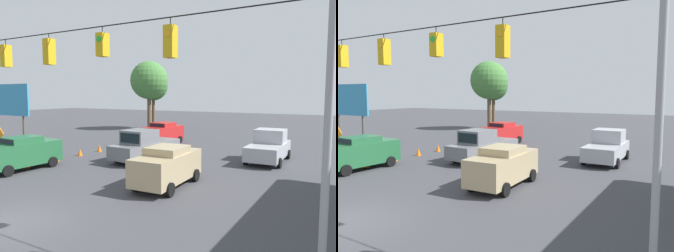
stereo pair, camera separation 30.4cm
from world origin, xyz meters
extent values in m
plane|color=#3D3D42|center=(0.00, 0.00, 0.00)|extent=(140.00, 140.00, 0.00)
cylinder|color=#939399|center=(-9.72, -1.97, 3.80)|extent=(0.20, 0.20, 7.59)
cylinder|color=black|center=(0.00, -1.97, 6.79)|extent=(19.44, 0.04, 0.04)
cube|color=gold|center=(-5.33, -1.97, 6.07)|extent=(0.32, 0.36, 0.96)
cylinder|color=black|center=(-5.33, -1.97, 6.67)|extent=(0.03, 0.03, 0.24)
cylinder|color=orange|center=(-5.33, -1.78, 6.28)|extent=(0.20, 0.02, 0.20)
cube|color=gold|center=(-2.67, -1.97, 6.17)|extent=(0.32, 0.36, 0.79)
cylinder|color=black|center=(-2.67, -1.97, 6.67)|extent=(0.03, 0.03, 0.22)
cylinder|color=green|center=(-2.67, -1.78, 6.35)|extent=(0.20, 0.02, 0.20)
cube|color=gold|center=(0.00, -1.97, 6.10)|extent=(0.32, 0.36, 0.98)
cylinder|color=black|center=(0.00, -1.97, 6.69)|extent=(0.03, 0.03, 0.19)
cylinder|color=orange|center=(0.00, -1.78, 6.32)|extent=(0.20, 0.02, 0.20)
cube|color=gold|center=(2.67, -1.97, 6.09)|extent=(0.32, 0.36, 0.92)
cylinder|color=black|center=(2.67, -1.97, 6.67)|extent=(0.03, 0.03, 0.23)
cylinder|color=orange|center=(2.67, -1.78, 6.30)|extent=(0.20, 0.02, 0.20)
cube|color=tan|center=(-2.41, -6.78, 0.96)|extent=(1.98, 4.52, 1.29)
cube|color=tan|center=(-2.41, -6.78, 1.79)|extent=(1.73, 2.03, 0.36)
cube|color=black|center=(-2.37, -7.77, 1.79)|extent=(1.44, 0.08, 0.25)
cylinder|color=black|center=(-3.25, -8.27, 0.32)|extent=(0.25, 0.65, 0.64)
cylinder|color=black|center=(-1.46, -8.19, 0.32)|extent=(0.25, 0.65, 0.64)
cylinder|color=black|center=(-3.37, -5.38, 0.32)|extent=(0.25, 0.65, 0.64)
cylinder|color=black|center=(-1.58, -5.30, 0.32)|extent=(0.25, 0.65, 0.64)
cube|color=#A8AAB2|center=(-5.32, -15.18, 0.77)|extent=(2.14, 5.11, 0.90)
cube|color=#A8AAB2|center=(-5.31, -15.79, 1.67)|extent=(1.92, 1.86, 0.90)
cube|color=black|center=(-5.30, -16.72, 1.67)|extent=(1.64, 0.05, 0.63)
cylinder|color=black|center=(-6.32, -16.85, 0.32)|extent=(0.23, 0.64, 0.64)
cylinder|color=black|center=(-4.27, -16.82, 0.32)|extent=(0.23, 0.64, 0.64)
cylinder|color=black|center=(-6.38, -13.55, 0.32)|extent=(0.23, 0.64, 0.64)
cylinder|color=black|center=(-4.32, -13.52, 0.32)|extent=(0.23, 0.64, 0.64)
cube|color=slate|center=(2.11, -11.67, 0.77)|extent=(2.41, 5.72, 0.90)
cube|color=slate|center=(2.16, -11.00, 1.67)|extent=(1.97, 2.14, 0.90)
cube|color=black|center=(2.24, -9.99, 1.67)|extent=(1.58, 0.14, 0.63)
cylinder|color=black|center=(3.24, -9.94, 0.32)|extent=(0.27, 0.66, 0.64)
cylinder|color=black|center=(1.26, -9.79, 0.32)|extent=(0.27, 0.66, 0.64)
cylinder|color=black|center=(2.95, -13.56, 0.32)|extent=(0.27, 0.66, 0.64)
cylinder|color=black|center=(0.98, -13.40, 0.32)|extent=(0.27, 0.66, 0.64)
cube|color=#236038|center=(6.77, -5.49, 0.97)|extent=(1.94, 4.55, 1.30)
cube|color=#236038|center=(6.77, -5.49, 1.80)|extent=(1.67, 2.04, 0.36)
cube|color=black|center=(6.83, -4.50, 1.80)|extent=(1.36, 0.09, 0.25)
cylinder|color=black|center=(6.00, -4.00, 0.32)|extent=(0.25, 0.65, 0.64)
cylinder|color=black|center=(7.55, -6.99, 0.32)|extent=(0.25, 0.65, 0.64)
cylinder|color=black|center=(5.85, -6.90, 0.32)|extent=(0.25, 0.65, 0.64)
cube|color=red|center=(4.76, -18.40, 0.95)|extent=(2.23, 4.27, 1.27)
cube|color=red|center=(4.76, -18.40, 1.77)|extent=(1.88, 1.96, 0.36)
cube|color=black|center=(4.84, -17.48, 1.77)|extent=(1.50, 0.15, 0.25)
cylinder|color=black|center=(5.82, -17.15, 0.32)|extent=(0.28, 0.66, 0.64)
cylinder|color=black|center=(3.95, -16.98, 0.32)|extent=(0.28, 0.66, 0.64)
cylinder|color=black|center=(5.58, -19.81, 0.32)|extent=(0.28, 0.66, 0.64)
cylinder|color=black|center=(3.71, -19.65, 0.32)|extent=(0.28, 0.66, 0.64)
cone|color=orange|center=(6.97, -5.96, 0.28)|extent=(0.36, 0.36, 0.56)
cone|color=orange|center=(7.03, -8.21, 0.28)|extent=(0.36, 0.36, 0.56)
cone|color=orange|center=(7.06, -10.41, 0.28)|extent=(0.36, 0.36, 0.56)
cone|color=orange|center=(7.01, -12.45, 0.28)|extent=(0.36, 0.36, 0.56)
cylinder|color=#4C473D|center=(11.93, -9.41, 1.40)|extent=(0.16, 0.16, 2.80)
cylinder|color=#4C473D|center=(15.05, -9.41, 1.40)|extent=(0.16, 0.16, 2.80)
cube|color=#338CBF|center=(13.49, -9.41, 4.04)|extent=(4.46, 0.12, 2.48)
cylinder|color=brown|center=(12.80, -28.39, 2.46)|extent=(0.52, 0.52, 4.92)
sphere|color=#427A38|center=(12.80, -28.39, 6.25)|extent=(4.83, 4.83, 4.83)
cylinder|color=brown|center=(12.92, -29.58, 2.26)|extent=(0.41, 0.41, 4.51)
sphere|color=#336B2D|center=(12.92, -29.58, 5.56)|extent=(3.81, 3.81, 3.81)
camera|label=1|loc=(-10.30, 6.77, 4.49)|focal=35.00mm
camera|label=2|loc=(-10.56, 6.62, 4.49)|focal=35.00mm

